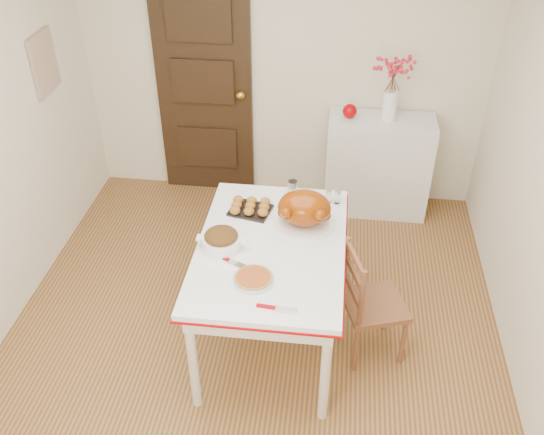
# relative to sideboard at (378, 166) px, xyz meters

# --- Properties ---
(floor) EXTENTS (3.50, 4.00, 0.00)m
(floor) POSITION_rel_sideboard_xyz_m (-0.87, -1.78, -0.45)
(floor) COLOR brown
(floor) RESTS_ON ground
(wall_back) EXTENTS (3.50, 0.00, 2.50)m
(wall_back) POSITION_rel_sideboard_xyz_m (-0.87, 0.22, 0.80)
(wall_back) COLOR beige
(wall_back) RESTS_ON ground
(door_back) EXTENTS (0.85, 0.06, 2.06)m
(door_back) POSITION_rel_sideboard_xyz_m (-1.57, 0.19, 0.58)
(door_back) COLOR black
(door_back) RESTS_ON ground
(photo_board) EXTENTS (0.03, 0.35, 0.45)m
(photo_board) POSITION_rel_sideboard_xyz_m (-2.60, -0.58, 1.05)
(photo_board) COLOR tan
(photo_board) RESTS_ON ground
(sideboard) EXTENTS (0.90, 0.40, 0.90)m
(sideboard) POSITION_rel_sideboard_xyz_m (0.00, 0.00, 0.00)
(sideboard) COLOR silver
(sideboard) RESTS_ON floor
(kitchen_table) EXTENTS (0.95, 1.39, 0.83)m
(kitchen_table) POSITION_rel_sideboard_xyz_m (-0.74, -1.72, -0.04)
(kitchen_table) COLOR white
(kitchen_table) RESTS_ON floor
(chair_oak) EXTENTS (0.49, 0.49, 0.87)m
(chair_oak) POSITION_rel_sideboard_xyz_m (-0.05, -1.74, -0.02)
(chair_oak) COLOR brown
(chair_oak) RESTS_ON floor
(berry_vase) EXTENTS (0.28, 0.28, 0.54)m
(berry_vase) POSITION_rel_sideboard_xyz_m (0.04, 0.00, 0.72)
(berry_vase) COLOR white
(berry_vase) RESTS_ON sideboard
(apple) EXTENTS (0.12, 0.12, 0.12)m
(apple) POSITION_rel_sideboard_xyz_m (-0.29, 0.00, 0.51)
(apple) COLOR #A00004
(apple) RESTS_ON sideboard
(turkey_platter) EXTENTS (0.49, 0.44, 0.26)m
(turkey_platter) POSITION_rel_sideboard_xyz_m (-0.55, -1.49, 0.51)
(turkey_platter) COLOR #892F04
(turkey_platter) RESTS_ON kitchen_table
(pumpkin_pie) EXTENTS (0.28, 0.28, 0.05)m
(pumpkin_pie) POSITION_rel_sideboard_xyz_m (-0.80, -2.07, 0.40)
(pumpkin_pie) COLOR #924116
(pumpkin_pie) RESTS_ON kitchen_table
(stuffing_dish) EXTENTS (0.32, 0.26, 0.12)m
(stuffing_dish) POSITION_rel_sideboard_xyz_m (-1.05, -1.78, 0.44)
(stuffing_dish) COLOR #3E280F
(stuffing_dish) RESTS_ON kitchen_table
(rolls_tray) EXTENTS (0.31, 0.26, 0.07)m
(rolls_tray) POSITION_rel_sideboard_xyz_m (-0.93, -1.37, 0.42)
(rolls_tray) COLOR #A56325
(rolls_tray) RESTS_ON kitchen_table
(pie_server) EXTENTS (0.23, 0.09, 0.01)m
(pie_server) POSITION_rel_sideboard_xyz_m (-0.64, -2.28, 0.39)
(pie_server) COLOR silver
(pie_server) RESTS_ON kitchen_table
(carving_knife) EXTENTS (0.28, 0.17, 0.01)m
(carving_knife) POSITION_rel_sideboard_xyz_m (-0.94, -1.92, 0.39)
(carving_knife) COLOR silver
(carving_knife) RESTS_ON kitchen_table
(drinking_glass) EXTENTS (0.08, 0.08, 0.12)m
(drinking_glass) POSITION_rel_sideboard_xyz_m (-0.66, -1.14, 0.44)
(drinking_glass) COLOR white
(drinking_glass) RESTS_ON kitchen_table
(shaker_pair) EXTENTS (0.11, 0.05, 0.10)m
(shaker_pair) POSITION_rel_sideboard_xyz_m (-0.38, -1.20, 0.43)
(shaker_pair) COLOR white
(shaker_pair) RESTS_ON kitchen_table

